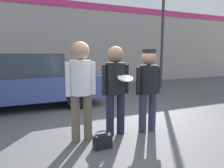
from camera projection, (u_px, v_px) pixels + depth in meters
ground_plane at (130, 130)px, 4.06m from camera, size 56.00×56.00×0.00m
storefront_building at (68, 43)px, 9.71m from camera, size 24.00×0.22×4.04m
person_left at (81, 83)px, 3.42m from camera, size 0.53×0.36×1.74m
person_middle_with_frisbee at (116, 83)px, 3.69m from camera, size 0.54×0.57×1.67m
person_right at (148, 83)px, 3.87m from camera, size 0.53×0.36×1.62m
parked_car_near at (24, 81)px, 5.76m from camera, size 4.35×1.79×1.54m
street_lamp at (168, 3)px, 8.61m from camera, size 1.44×0.35×6.09m
handbag at (102, 141)px, 3.25m from camera, size 0.30×0.23×0.26m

